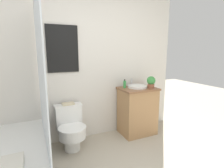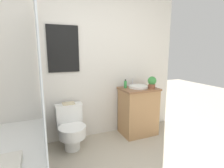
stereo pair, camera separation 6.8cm
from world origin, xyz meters
TOP-DOWN VIEW (x-y plane):
  - wall_back at (-0.01, 1.94)m, footprint 3.46×0.07m
  - shower_area at (-0.90, 1.20)m, footprint 0.63×1.43m
  - toilet at (-0.24, 1.66)m, footprint 0.40×0.51m
  - vanity at (0.92, 1.67)m, footprint 0.61×0.46m
  - sink at (0.92, 1.69)m, footprint 0.33×0.37m
  - soap_bottle at (0.71, 1.76)m, footprint 0.05×0.05m
  - potted_plant at (1.11, 1.57)m, footprint 0.14×0.14m
  - book_on_tank at (-0.24, 1.79)m, footprint 0.18×0.12m

SIDE VIEW (x-z plane):
  - shower_area at x=-0.90m, z-range -0.72..1.27m
  - toilet at x=-0.24m, z-range 0.00..0.64m
  - vanity at x=0.92m, z-range 0.00..0.82m
  - book_on_tank at x=-0.24m, z-range 0.64..0.66m
  - sink at x=0.92m, z-range 0.77..0.90m
  - soap_bottle at x=0.71m, z-range 0.80..0.95m
  - potted_plant at x=1.11m, z-range 0.82..1.02m
  - wall_back at x=-0.01m, z-range 0.00..2.50m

